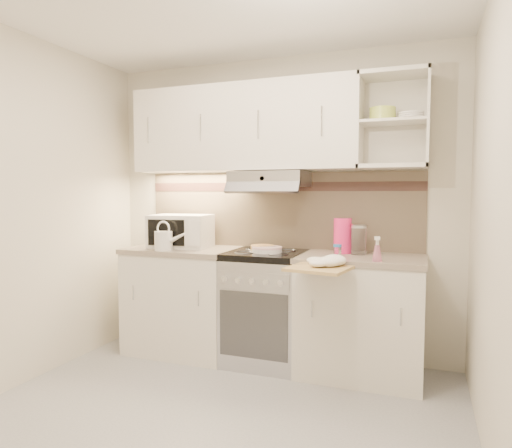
% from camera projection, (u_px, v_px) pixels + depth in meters
% --- Properties ---
extents(ground, '(3.00, 3.00, 0.00)m').
position_uv_depth(ground, '(205.00, 427.00, 2.67)').
color(ground, '#9C9C9E').
rests_on(ground, ground).
extents(room_shell, '(3.04, 2.84, 2.52)m').
position_uv_depth(room_shell, '(229.00, 152.00, 2.90)').
color(room_shell, beige).
rests_on(room_shell, ground).
extents(base_cabinet_left, '(0.90, 0.60, 0.86)m').
position_uv_depth(base_cabinet_left, '(184.00, 302.00, 3.93)').
color(base_cabinet_left, silver).
rests_on(base_cabinet_left, ground).
extents(worktop_left, '(0.92, 0.62, 0.04)m').
position_uv_depth(worktop_left, '(183.00, 250.00, 3.90)').
color(worktop_left, gray).
rests_on(worktop_left, base_cabinet_left).
extents(base_cabinet_right, '(0.90, 0.60, 0.86)m').
position_uv_depth(base_cabinet_right, '(360.00, 318.00, 3.41)').
color(base_cabinet_right, silver).
rests_on(base_cabinet_right, ground).
extents(worktop_right, '(0.92, 0.62, 0.04)m').
position_uv_depth(worktop_right, '(361.00, 259.00, 3.38)').
color(worktop_right, gray).
rests_on(worktop_right, base_cabinet_right).
extents(electric_range, '(0.60, 0.60, 0.90)m').
position_uv_depth(electric_range, '(266.00, 307.00, 3.67)').
color(electric_range, '#B7B7BC').
rests_on(electric_range, ground).
extents(microwave, '(0.53, 0.42, 0.28)m').
position_uv_depth(microwave, '(181.00, 231.00, 3.94)').
color(microwave, silver).
rests_on(microwave, worktop_left).
extents(watering_can, '(0.28, 0.14, 0.24)m').
position_uv_depth(watering_can, '(164.00, 240.00, 3.70)').
color(watering_can, silver).
rests_on(watering_can, worktop_left).
extents(plate_stack, '(0.24, 0.24, 0.05)m').
position_uv_depth(plate_stack, '(267.00, 249.00, 3.59)').
color(plate_stack, silver).
rests_on(plate_stack, electric_range).
extents(bread_loaf, '(0.19, 0.19, 0.05)m').
position_uv_depth(bread_loaf, '(262.00, 248.00, 3.67)').
color(bread_loaf, '#B48742').
rests_on(bread_loaf, electric_range).
extents(pink_pitcher, '(0.15, 0.14, 0.27)m').
position_uv_depth(pink_pitcher, '(343.00, 236.00, 3.54)').
color(pink_pitcher, '#F4226A').
rests_on(pink_pitcher, worktop_right).
extents(glass_jar, '(0.12, 0.12, 0.22)m').
position_uv_depth(glass_jar, '(359.00, 240.00, 3.46)').
color(glass_jar, white).
rests_on(glass_jar, worktop_right).
extents(spice_jar, '(0.06, 0.06, 0.09)m').
position_uv_depth(spice_jar, '(337.00, 250.00, 3.36)').
color(spice_jar, white).
rests_on(spice_jar, worktop_right).
extents(spray_bottle, '(0.07, 0.07, 0.18)m').
position_uv_depth(spray_bottle, '(377.00, 251.00, 3.12)').
color(spray_bottle, pink).
rests_on(spray_bottle, worktop_right).
extents(cutting_board, '(0.43, 0.40, 0.02)m').
position_uv_depth(cutting_board, '(319.00, 268.00, 3.01)').
color(cutting_board, tan).
rests_on(cutting_board, base_cabinet_right).
extents(dish_towel, '(0.31, 0.27, 0.08)m').
position_uv_depth(dish_towel, '(323.00, 261.00, 3.04)').
color(dish_towel, white).
rests_on(dish_towel, cutting_board).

